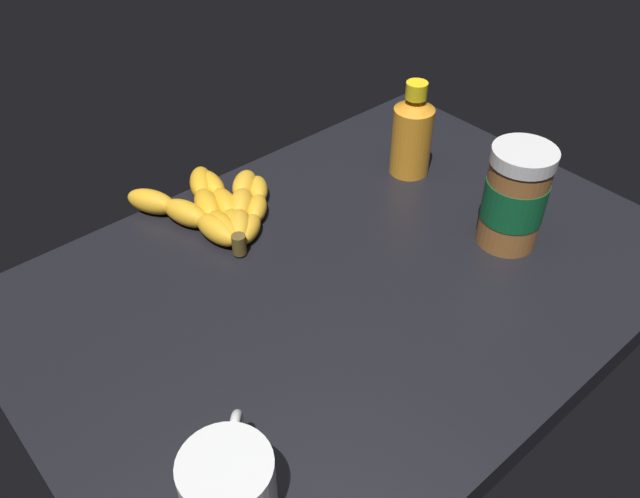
# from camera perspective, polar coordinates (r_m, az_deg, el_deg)

# --- Properties ---
(ground_plane) EXTENTS (0.88, 0.62, 0.04)m
(ground_plane) POSITION_cam_1_polar(r_m,az_deg,el_deg) (0.90, 2.65, -3.14)
(ground_plane) COLOR black
(banana_bunch) EXTENTS (0.21, 0.22, 0.04)m
(banana_bunch) POSITION_cam_1_polar(r_m,az_deg,el_deg) (0.98, -8.80, 3.58)
(banana_bunch) COLOR gold
(banana_bunch) RESTS_ON ground_plane
(peanut_butter_jar) EXTENTS (0.09, 0.09, 0.15)m
(peanut_butter_jar) POSITION_cam_1_polar(r_m,az_deg,el_deg) (0.93, 16.59, 4.32)
(peanut_butter_jar) COLOR #9E602D
(peanut_butter_jar) RESTS_ON ground_plane
(honey_bottle) EXTENTS (0.06, 0.06, 0.16)m
(honey_bottle) POSITION_cam_1_polar(r_m,az_deg,el_deg) (1.05, 8.02, 9.91)
(honey_bottle) COLOR orange
(honey_bottle) RESTS_ON ground_plane
(coffee_mug) EXTENTS (0.10, 0.11, 0.08)m
(coffee_mug) POSITION_cam_1_polar(r_m,az_deg,el_deg) (0.64, -7.94, -19.82)
(coffee_mug) COLOR silver
(coffee_mug) RESTS_ON ground_plane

